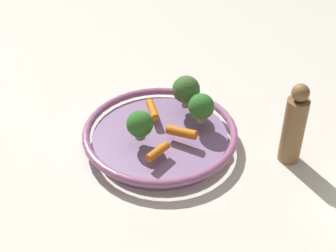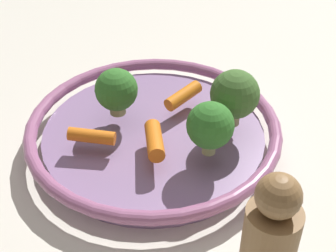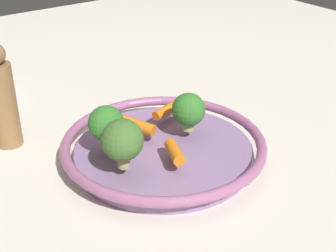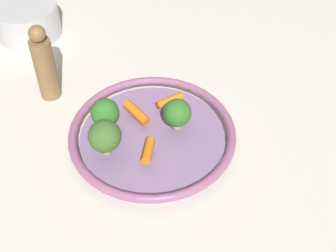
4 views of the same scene
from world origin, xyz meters
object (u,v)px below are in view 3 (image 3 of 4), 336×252
broccoli_floret_edge (188,110)px  pepper_mill (2,99)px  broccoli_floret_large (106,124)px  baby_carrot_back (136,125)px  serving_bowl (164,148)px  broccoli_floret_mid (122,141)px  baby_carrot_right (166,110)px  baby_carrot_left (175,152)px

broccoli_floret_edge → pepper_mill: bearing=-40.0°
broccoli_floret_large → pepper_mill: bearing=-58.9°
broccoli_floret_edge → pepper_mill: pepper_mill is taller
baby_carrot_back → broccoli_floret_large: size_ratio=0.95×
broccoli_floret_large → broccoli_floret_edge: broccoli_floret_large is taller
serving_bowl → pepper_mill: bearing=-46.9°
serving_bowl → broccoli_floret_mid: 0.11m
baby_carrot_right → pepper_mill: pepper_mill is taller
broccoli_floret_mid → pepper_mill: 0.23m
serving_bowl → broccoli_floret_large: size_ratio=4.87×
broccoli_floret_large → serving_bowl: bearing=159.6°
baby_carrot_left → broccoli_floret_large: (0.06, -0.08, 0.03)m
serving_bowl → baby_carrot_left: (0.02, 0.05, 0.03)m
pepper_mill → serving_bowl: bearing=133.1°
baby_carrot_right → broccoli_floret_edge: (0.00, 0.06, 0.03)m
broccoli_floret_mid → baby_carrot_right: bearing=-146.4°
baby_carrot_left → broccoli_floret_mid: 0.08m
broccoli_floret_mid → broccoli_floret_edge: 0.14m
broccoli_floret_mid → pepper_mill: pepper_mill is taller
baby_carrot_back → pepper_mill: size_ratio=0.35×
pepper_mill → broccoli_floret_large: bearing=121.1°
baby_carrot_back → broccoli_floret_edge: (-0.07, 0.04, 0.02)m
serving_bowl → baby_carrot_right: baby_carrot_right is taller
baby_carrot_right → broccoli_floret_large: broccoli_floret_large is taller
broccoli_floret_edge → pepper_mill: size_ratio=0.35×
baby_carrot_back → broccoli_floret_mid: size_ratio=0.86×
broccoli_floret_mid → baby_carrot_left: bearing=162.9°
baby_carrot_left → broccoli_floret_edge: broccoli_floret_edge is taller
baby_carrot_back → broccoli_floret_mid: 0.11m
serving_bowl → baby_carrot_right: bearing=-129.1°
broccoli_floret_large → broccoli_floret_mid: bearing=80.8°
baby_carrot_left → baby_carrot_back: bearing=-89.3°
baby_carrot_left → serving_bowl: bearing=-109.8°
baby_carrot_right → baby_carrot_back: baby_carrot_back is taller
baby_carrot_left → pepper_mill: size_ratio=0.31×
serving_bowl → baby_carrot_back: (0.02, -0.04, 0.03)m
baby_carrot_back → pepper_mill: 0.21m
serving_bowl → broccoli_floret_edge: size_ratio=5.18×
pepper_mill → baby_carrot_left: bearing=123.0°
broccoli_floret_large → broccoli_floret_edge: (-0.13, 0.03, -0.00)m
baby_carrot_back → broccoli_floret_edge: bearing=147.3°
baby_carrot_left → baby_carrot_right: (-0.07, -0.11, -0.00)m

